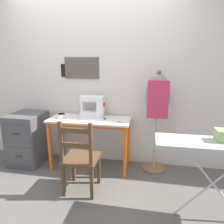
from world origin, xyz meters
TOP-DOWN VIEW (x-y plane):
  - ground_plane at (0.00, 0.00)m, footprint 14.00×14.00m
  - wall_back at (-0.00, 0.53)m, footprint 10.00×0.07m
  - sewing_table at (0.00, 0.22)m, footprint 1.15×0.46m
  - sewing_machine at (0.03, 0.36)m, footprint 0.35×0.18m
  - fabric_bowl at (-0.41, 0.21)m, footprint 0.14×0.14m
  - scissors at (0.46, 0.14)m, footprint 0.12×0.10m
  - thread_spool_near_machine at (0.22, 0.23)m, footprint 0.03×0.03m
  - wooden_chair at (0.05, -0.34)m, footprint 0.40×0.38m
  - filing_cabinet at (-0.98, 0.22)m, footprint 0.47×0.55m
  - dress_form at (0.93, 0.33)m, footprint 0.32×0.32m
  - ironing_board at (1.45, -0.54)m, footprint 1.12×0.33m

SIDE VIEW (x-z plane):
  - ground_plane at x=0.00m, z-range 0.00..0.00m
  - filing_cabinet at x=-0.98m, z-range 0.00..0.78m
  - wooden_chair at x=0.05m, z-range -0.03..0.88m
  - sewing_table at x=0.00m, z-range 0.27..1.02m
  - scissors at x=0.46m, z-range 0.75..0.75m
  - thread_spool_near_machine at x=0.22m, z-range 0.75..0.78m
  - ironing_board at x=1.45m, z-range 0.36..1.19m
  - fabric_bowl at x=-0.41m, z-range 0.75..0.81m
  - sewing_machine at x=0.03m, z-range 0.73..1.06m
  - dress_form at x=0.93m, z-range 0.30..1.72m
  - wall_back at x=0.00m, z-range 0.00..2.55m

